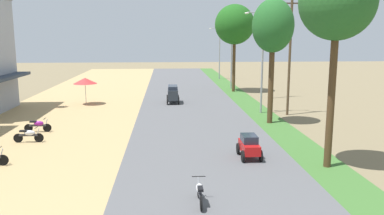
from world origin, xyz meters
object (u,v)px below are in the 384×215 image
(median_tree_third, at_px, (235,25))
(utility_pole_far, at_px, (272,55))
(streetlamp_far, at_px, (220,49))
(vendor_umbrella, at_px, (85,81))
(motorbike_ahead_second, at_px, (200,191))
(utility_pole_near, at_px, (290,55))
(median_tree_nearest, at_px, (337,3))
(car_hatchback_red, at_px, (249,145))
(parked_motorbike_fifth, at_px, (38,125))
(streetlamp_near, at_px, (263,55))
(car_van_charcoal, at_px, (173,93))
(parked_motorbike_fourth, at_px, (29,135))
(median_tree_second, at_px, (273,27))
(streetlamp_mid, at_px, (231,54))

(median_tree_third, height_order, utility_pole_far, median_tree_third)
(median_tree_third, bearing_deg, streetlamp_far, 89.48)
(vendor_umbrella, relative_size, streetlamp_far, 0.33)
(vendor_umbrella, bearing_deg, motorbike_ahead_second, -69.09)
(utility_pole_near, bearing_deg, streetlamp_far, 94.31)
(utility_pole_near, xyz_separation_m, utility_pole_far, (0.90, 8.77, -0.47))
(motorbike_ahead_second, bearing_deg, median_tree_nearest, 30.83)
(median_tree_nearest, bearing_deg, utility_pole_near, 81.21)
(median_tree_nearest, bearing_deg, car_hatchback_red, 155.30)
(parked_motorbike_fifth, xyz_separation_m, streetlamp_near, (16.62, 5.69, 4.32))
(parked_motorbike_fifth, distance_m, median_tree_third, 25.95)
(streetlamp_near, bearing_deg, motorbike_ahead_second, -110.49)
(streetlamp_near, xyz_separation_m, car_van_charcoal, (-7.33, 5.31, -3.85))
(streetlamp_near, xyz_separation_m, utility_pole_far, (2.94, 8.03, -0.41))
(median_tree_nearest, distance_m, motorbike_ahead_second, 10.76)
(parked_motorbike_fourth, bearing_deg, parked_motorbike_fifth, 95.81)
(streetlamp_far, bearing_deg, median_tree_second, -90.49)
(streetlamp_far, distance_m, utility_pole_far, 18.62)
(median_tree_third, height_order, car_van_charcoal, median_tree_third)
(car_hatchback_red, relative_size, car_van_charcoal, 0.83)
(vendor_umbrella, distance_m, median_tree_third, 18.13)
(vendor_umbrella, distance_m, motorbike_ahead_second, 24.81)
(streetlamp_near, xyz_separation_m, utility_pole_near, (2.05, -0.74, 0.07))
(vendor_umbrella, xyz_separation_m, utility_pole_far, (18.49, 2.87, 2.16))
(streetlamp_near, bearing_deg, streetlamp_mid, 90.00)
(median_tree_second, xyz_separation_m, car_hatchback_red, (-3.34, -8.44, -6.34))
(median_tree_second, height_order, streetlamp_near, median_tree_second)
(vendor_umbrella, height_order, car_van_charcoal, vendor_umbrella)
(median_tree_nearest, xyz_separation_m, median_tree_second, (-0.26, 10.10, -0.88))
(streetlamp_near, bearing_deg, streetlamp_far, 90.00)
(streetlamp_mid, relative_size, motorbike_ahead_second, 3.97)
(streetlamp_far, bearing_deg, parked_motorbike_fourth, -115.19)
(parked_motorbike_fourth, xyz_separation_m, car_hatchback_red, (12.76, -3.95, 0.19))
(median_tree_nearest, distance_m, median_tree_second, 10.14)
(parked_motorbike_fifth, relative_size, median_tree_third, 0.18)
(median_tree_second, xyz_separation_m, motorbike_ahead_second, (-6.46, -14.11, -6.51))
(utility_pole_far, bearing_deg, median_tree_nearest, -97.62)
(median_tree_second, height_order, median_tree_third, median_tree_third)
(parked_motorbike_fifth, height_order, streetlamp_near, streetlamp_near)
(median_tree_nearest, distance_m, car_van_charcoal, 21.75)
(median_tree_second, bearing_deg, motorbike_ahead_second, -114.59)
(parked_motorbike_fifth, relative_size, utility_pole_far, 0.21)
(median_tree_third, bearing_deg, median_tree_second, -90.46)
(car_van_charcoal, xyz_separation_m, motorbike_ahead_second, (0.62, -23.28, -0.45))
(parked_motorbike_fourth, relative_size, median_tree_second, 0.20)
(utility_pole_near, bearing_deg, car_van_charcoal, 147.14)
(median_tree_third, distance_m, car_hatchback_red, 26.49)
(vendor_umbrella, bearing_deg, streetlamp_mid, 33.83)
(median_tree_nearest, height_order, motorbike_ahead_second, median_tree_nearest)
(vendor_umbrella, bearing_deg, median_tree_third, 27.04)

